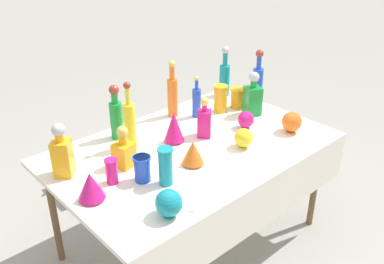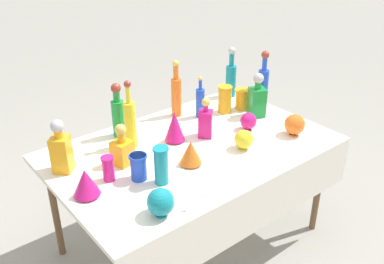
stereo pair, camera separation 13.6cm
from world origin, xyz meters
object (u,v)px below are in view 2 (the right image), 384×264
at_px(slender_vase_2, 225,99).
at_px(slender_vase_3, 138,166).
at_px(cardboard_box_behind_left, 116,160).
at_px(cardboard_box_behind_right, 100,169).
at_px(tall_bottle_4, 118,114).
at_px(square_decanter_2, 61,149).
at_px(square_decanter_0, 257,99).
at_px(slender_vase_4, 108,168).
at_px(square_decanter_1, 206,121).
at_px(tall_bottle_0, 231,77).
at_px(square_decanter_3, 122,149).
at_px(round_bowl_0, 161,202).
at_px(fluted_vase_0, 175,126).
at_px(fluted_vase_1, 191,152).
at_px(fluted_vase_2, 86,182).
at_px(tall_bottle_3, 263,84).
at_px(tall_bottle_1, 200,102).
at_px(round_bowl_1, 295,125).
at_px(slender_vase_0, 242,98).
at_px(tall_bottle_5, 176,94).
at_px(round_bowl_3, 244,139).
at_px(slender_vase_1, 161,165).
at_px(tall_bottle_2, 130,122).
at_px(round_bowl_2, 248,121).

xyz_separation_m(slender_vase_2, slender_vase_3, (-0.95, -0.35, -0.03)).
relative_size(cardboard_box_behind_left, cardboard_box_behind_right, 0.96).
bearing_deg(tall_bottle_4, square_decanter_2, -159.54).
height_order(square_decanter_0, slender_vase_4, square_decanter_0).
height_order(square_decanter_1, slender_vase_4, square_decanter_1).
height_order(square_decanter_0, square_decanter_1, square_decanter_0).
distance_m(tall_bottle_0, square_decanter_1, 0.72).
xyz_separation_m(square_decanter_3, round_bowl_0, (-0.10, -0.52, -0.02)).
bearing_deg(fluted_vase_0, tall_bottle_4, 129.54).
relative_size(fluted_vase_1, cardboard_box_behind_right, 0.33).
xyz_separation_m(square_decanter_3, fluted_vase_2, (-0.31, -0.16, -0.02)).
bearing_deg(fluted_vase_2, tall_bottle_4, 45.40).
bearing_deg(square_decanter_1, slender_vase_2, 29.74).
bearing_deg(square_decanter_1, tall_bottle_3, 8.69).
relative_size(tall_bottle_1, fluted_vase_1, 2.03).
bearing_deg(fluted_vase_2, square_decanter_0, 5.35).
height_order(tall_bottle_0, tall_bottle_1, tall_bottle_0).
height_order(slender_vase_3, round_bowl_1, slender_vase_3).
relative_size(tall_bottle_4, cardboard_box_behind_left, 0.85).
xyz_separation_m(square_decanter_2, slender_vase_2, (1.24, 0.01, -0.03)).
relative_size(slender_vase_0, slender_vase_2, 0.77).
distance_m(tall_bottle_0, slender_vase_4, 1.41).
height_order(fluted_vase_2, round_bowl_1, fluted_vase_2).
height_order(tall_bottle_3, round_bowl_1, tall_bottle_3).
relative_size(square_decanter_0, square_decanter_3, 1.26).
height_order(round_bowl_0, cardboard_box_behind_right, round_bowl_0).
distance_m(tall_bottle_5, fluted_vase_1, 0.68).
bearing_deg(round_bowl_3, tall_bottle_1, 80.42).
height_order(tall_bottle_3, slender_vase_1, tall_bottle_3).
bearing_deg(round_bowl_0, tall_bottle_2, 69.72).
bearing_deg(round_bowl_3, slender_vase_3, 169.87).
distance_m(square_decanter_3, round_bowl_1, 1.12).
bearing_deg(square_decanter_0, slender_vase_0, 89.65).
distance_m(square_decanter_3, fluted_vase_1, 0.39).
height_order(tall_bottle_2, tall_bottle_5, tall_bottle_2).
relative_size(round_bowl_0, cardboard_box_behind_left, 0.34).
bearing_deg(square_decanter_3, tall_bottle_2, 44.87).
bearing_deg(slender_vase_4, fluted_vase_0, 13.52).
bearing_deg(fluted_vase_0, slender_vase_1, -135.29).
xyz_separation_m(slender_vase_0, slender_vase_3, (-1.09, -0.31, -0.00)).
relative_size(slender_vase_4, fluted_vase_1, 0.97).
xyz_separation_m(slender_vase_0, cardboard_box_behind_left, (-0.64, 0.82, -0.68)).
distance_m(tall_bottle_2, slender_vase_2, 0.79).
relative_size(tall_bottle_1, square_decanter_1, 1.11).
distance_m(tall_bottle_3, square_decanter_1, 0.64).
height_order(tall_bottle_4, square_decanter_0, tall_bottle_4).
distance_m(square_decanter_0, slender_vase_2, 0.23).
bearing_deg(slender_vase_3, fluted_vase_2, 173.36).
height_order(square_decanter_2, cardboard_box_behind_right, square_decanter_2).
bearing_deg(round_bowl_2, tall_bottle_3, 30.26).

